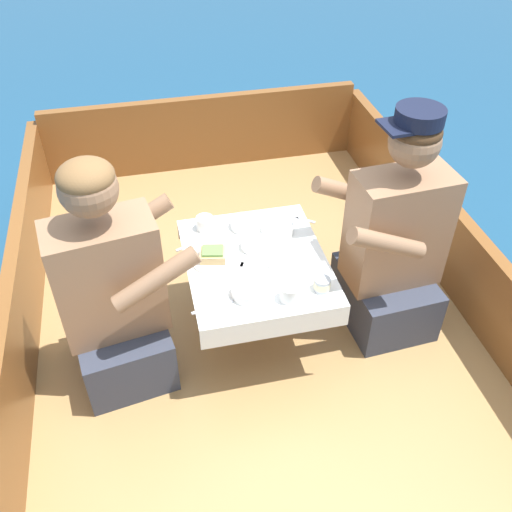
{
  "coord_description": "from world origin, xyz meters",
  "views": [
    {
      "loc": [
        -0.4,
        -1.69,
        2.27
      ],
      "look_at": [
        0.0,
        0.09,
        0.75
      ],
      "focal_mm": 40.0,
      "sensor_mm": 36.0,
      "label": 1
    }
  ],
  "objects_px": {
    "coffee_cup_port": "(290,292)",
    "tin_can": "(322,284)",
    "person_starboard": "(393,246)",
    "coffee_cup_starboard": "(205,223)",
    "sandwich": "(213,254)",
    "person_port": "(113,296)"
  },
  "relations": [
    {
      "from": "person_port",
      "to": "person_starboard",
      "type": "height_order",
      "value": "person_starboard"
    },
    {
      "from": "person_starboard",
      "to": "coffee_cup_port",
      "type": "bearing_deg",
      "value": 18.1
    },
    {
      "from": "coffee_cup_starboard",
      "to": "tin_can",
      "type": "xyz_separation_m",
      "value": [
        0.39,
        -0.5,
        -0.0
      ]
    },
    {
      "from": "person_starboard",
      "to": "tin_can",
      "type": "distance_m",
      "value": 0.42
    },
    {
      "from": "sandwich",
      "to": "tin_can",
      "type": "bearing_deg",
      "value": -34.85
    },
    {
      "from": "person_starboard",
      "to": "tin_can",
      "type": "height_order",
      "value": "person_starboard"
    },
    {
      "from": "person_port",
      "to": "person_starboard",
      "type": "relative_size",
      "value": 0.96
    },
    {
      "from": "coffee_cup_port",
      "to": "coffee_cup_starboard",
      "type": "xyz_separation_m",
      "value": [
        -0.25,
        0.52,
        -0.0
      ]
    },
    {
      "from": "person_starboard",
      "to": "tin_can",
      "type": "xyz_separation_m",
      "value": [
        -0.38,
        -0.18,
        0.02
      ]
    },
    {
      "from": "sandwich",
      "to": "coffee_cup_starboard",
      "type": "distance_m",
      "value": 0.23
    },
    {
      "from": "sandwich",
      "to": "coffee_cup_starboard",
      "type": "height_order",
      "value": "coffee_cup_starboard"
    },
    {
      "from": "person_port",
      "to": "sandwich",
      "type": "distance_m",
      "value": 0.43
    },
    {
      "from": "coffee_cup_port",
      "to": "coffee_cup_starboard",
      "type": "bearing_deg",
      "value": 115.65
    },
    {
      "from": "coffee_cup_port",
      "to": "coffee_cup_starboard",
      "type": "distance_m",
      "value": 0.58
    },
    {
      "from": "tin_can",
      "to": "person_port",
      "type": "bearing_deg",
      "value": 169.03
    },
    {
      "from": "person_starboard",
      "to": "coffee_cup_port",
      "type": "height_order",
      "value": "person_starboard"
    },
    {
      "from": "coffee_cup_port",
      "to": "tin_can",
      "type": "height_order",
      "value": "coffee_cup_port"
    },
    {
      "from": "person_port",
      "to": "tin_can",
      "type": "bearing_deg",
      "value": -20.2
    },
    {
      "from": "coffee_cup_starboard",
      "to": "coffee_cup_port",
      "type": "bearing_deg",
      "value": -64.35
    },
    {
      "from": "coffee_cup_starboard",
      "to": "person_starboard",
      "type": "bearing_deg",
      "value": -22.22
    },
    {
      "from": "sandwich",
      "to": "coffee_cup_starboard",
      "type": "bearing_deg",
      "value": 89.43
    },
    {
      "from": "person_port",
      "to": "coffee_cup_port",
      "type": "bearing_deg",
      "value": -24.26
    }
  ]
}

